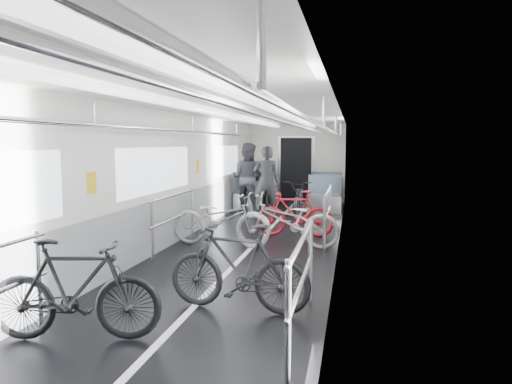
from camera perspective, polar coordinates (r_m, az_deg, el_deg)
car_shell at (r=9.10m, az=1.03°, el=1.62°), size 3.02×14.01×2.41m
bike_left_mid at (r=4.66m, az=-21.70°, el=-11.29°), size 1.68×0.79×0.97m
bike_left_far at (r=8.20m, az=-4.46°, el=-3.42°), size 1.91×0.82×0.97m
bike_right_near at (r=5.08m, az=-2.24°, el=-9.38°), size 1.66×0.60×0.98m
bike_right_mid at (r=8.09m, az=3.91°, el=-3.59°), size 1.83×0.64×0.96m
bike_right_far at (r=9.02m, az=4.89°, el=-2.71°), size 1.56×0.53×0.92m
bike_aisle at (r=11.05m, az=5.43°, el=-0.95°), size 0.70×1.86×0.97m
person_standing at (r=11.23m, az=1.33°, el=1.27°), size 0.68×0.47×1.78m
person_seated at (r=12.18m, az=-1.07°, el=1.81°), size 1.02×0.87×1.85m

